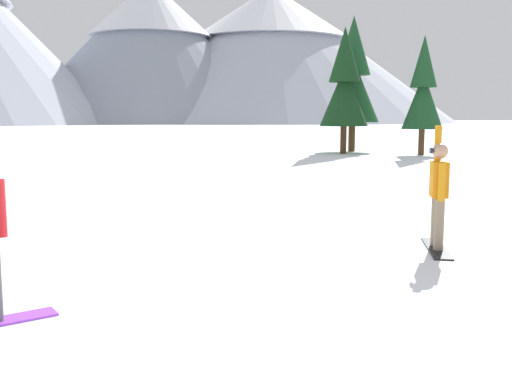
% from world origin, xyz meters
% --- Properties ---
extents(ground_plane, '(800.00, 800.00, 0.00)m').
position_xyz_m(ground_plane, '(0.00, 0.00, 0.00)').
color(ground_plane, white).
extents(snowboarder_midground, '(0.58, 1.54, 1.93)m').
position_xyz_m(snowboarder_midground, '(3.99, 3.40, 0.91)').
color(snowboarder_midground, black).
rests_on(snowboarder_midground, ground_plane).
extents(pine_tree_slender, '(2.75, 2.75, 7.13)m').
position_xyz_m(pine_tree_slender, '(7.28, 27.70, 3.89)').
color(pine_tree_slender, '#472D19').
rests_on(pine_tree_slender, ground_plane).
extents(pine_tree_twin, '(3.21, 3.21, 8.09)m').
position_xyz_m(pine_tree_twin, '(8.21, 29.83, 4.41)').
color(pine_tree_twin, '#472D19').
rests_on(pine_tree_twin, ground_plane).
extents(pine_tree_tall, '(2.22, 2.22, 6.49)m').
position_xyz_m(pine_tree_tall, '(11.33, 26.22, 3.53)').
color(pine_tree_tall, '#472D19').
rests_on(pine_tree_tall, ground_plane).
extents(peak_east_ridge, '(100.82, 100.82, 51.63)m').
position_xyz_m(peak_east_ridge, '(-27.71, 213.46, 26.98)').
color(peak_east_ridge, '#8C93A3').
rests_on(peak_east_ridge, ground_plane).
extents(peak_central_summit, '(143.77, 143.77, 53.19)m').
position_xyz_m(peak_central_summit, '(17.44, 230.58, 27.79)').
color(peak_central_summit, '#B2B7C6').
rests_on(peak_central_summit, ground_plane).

